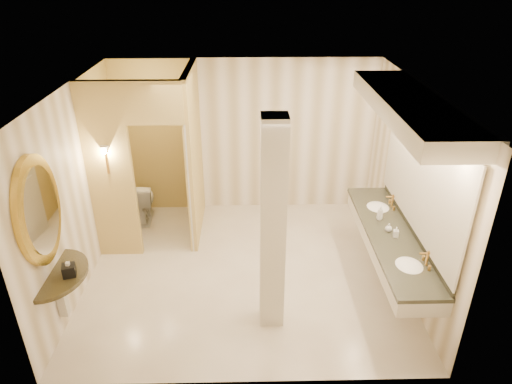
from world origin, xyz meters
TOP-DOWN VIEW (x-y plane):
  - floor at (0.00, 0.00)m, footprint 4.50×4.50m
  - ceiling at (0.00, 0.00)m, footprint 4.50×4.50m
  - wall_back at (0.00, 2.00)m, footprint 4.50×0.02m
  - wall_front at (0.00, -2.00)m, footprint 4.50×0.02m
  - wall_left at (-2.25, 0.00)m, footprint 0.02×4.00m
  - wall_right at (2.25, 0.00)m, footprint 0.02×4.00m
  - toilet_closet at (-1.11, 0.97)m, footprint 1.50×1.55m
  - wall_sconce at (-1.93, 0.43)m, footprint 0.14×0.14m
  - vanity at (1.98, -0.40)m, footprint 0.75×2.83m
  - console_shelf at (-2.21, -1.17)m, footprint 0.98×0.98m
  - pillar at (0.33, -1.02)m, footprint 0.29×0.29m
  - tissue_box at (-2.00, -1.22)m, footprint 0.18×0.18m
  - toilet at (-1.78, 1.53)m, footprint 0.46×0.75m
  - soap_bottle_a at (1.97, -0.49)m, footprint 0.08×0.08m
  - soap_bottle_b at (1.91, -0.36)m, footprint 0.10×0.10m
  - soap_bottle_c at (1.88, -0.04)m, footprint 0.11×0.11m

SIDE VIEW (x-z plane):
  - floor at x=0.00m, z-range 0.00..0.00m
  - toilet at x=-1.78m, z-range 0.00..0.74m
  - soap_bottle_b at x=1.91m, z-range 0.88..0.99m
  - tissue_box at x=-2.00m, z-range 0.88..1.02m
  - soap_bottle_a at x=1.97m, z-range 0.88..1.02m
  - soap_bottle_c at x=1.88m, z-range 0.88..1.10m
  - console_shelf at x=-2.21m, z-range 0.37..2.31m
  - wall_back at x=0.00m, z-range 0.00..2.70m
  - wall_front at x=0.00m, z-range 0.00..2.70m
  - wall_left at x=-2.25m, z-range 0.00..2.70m
  - wall_right at x=2.25m, z-range 0.00..2.70m
  - pillar at x=0.33m, z-range 0.00..2.70m
  - toilet_closet at x=-1.11m, z-range 0.04..2.74m
  - vanity at x=1.98m, z-range 0.58..2.67m
  - wall_sconce at x=-1.93m, z-range 1.52..1.94m
  - ceiling at x=0.00m, z-range 2.70..2.70m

